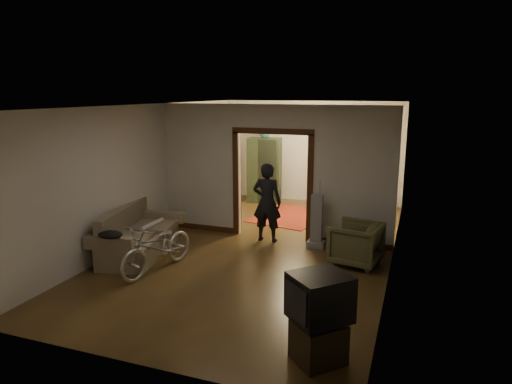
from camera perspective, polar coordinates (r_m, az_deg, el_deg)
The scene contains 24 objects.
floor at distance 9.18m, azimuth 0.64°, elevation -6.95°, with size 5.00×8.50×0.01m, color #3C2913.
ceiling at distance 8.66m, azimuth 0.69°, elevation 10.81°, with size 5.00×8.50×0.01m, color white.
wall_back at distance 12.85m, azimuth 6.93°, elevation 5.00°, with size 5.00×0.02×2.80m, color beige.
wall_left at distance 9.90m, azimuth -13.14°, elevation 2.55°, with size 0.02×8.50×2.80m, color beige.
wall_right at distance 8.35m, azimuth 17.09°, elevation 0.50°, with size 0.02×8.50×2.80m, color beige.
partition_wall at distance 9.51m, azimuth 2.15°, elevation 2.46°, with size 5.00×0.14×2.80m, color beige.
door_casing at distance 9.57m, azimuth 2.14°, elevation 0.70°, with size 1.74×0.20×2.32m, color #3C1F0D.
far_window at distance 12.66m, azimuth 10.01°, elevation 5.48°, with size 0.98×0.06×1.28m, color black.
chandelier at distance 11.07m, azimuth 4.99°, elevation 8.80°, with size 0.24×0.24×0.24m, color #FFE0A5.
light_switch at distance 9.21m, azimuth 8.24°, elevation 1.06°, with size 0.08×0.01×0.12m, color silver.
sofa at distance 8.93m, azimuth -14.38°, elevation -4.87°, with size 0.88×1.95×0.90m, color brown.
rolled_paper at distance 9.09m, azimuth -12.83°, elevation -3.95°, with size 0.09×0.09×0.73m, color beige.
jacket at distance 8.14m, azimuth -17.76°, elevation -5.09°, with size 0.44×0.33×0.13m, color black.
bicycle at distance 8.07m, azimuth -12.18°, elevation -6.71°, with size 0.59×1.68×0.88m, color silver.
armchair at distance 8.42m, azimuth 12.34°, elevation -6.31°, with size 0.82×0.84×0.77m, color brown.
tv_stand at distance 5.56m, azimuth 7.80°, elevation -18.07°, with size 0.53×0.48×0.48m, color black.
crt_tv at distance 5.30m, azimuth 7.98°, elevation -12.88°, with size 0.62×0.55×0.53m, color black.
vacuum at distance 9.10m, azimuth 7.59°, elevation -3.64°, with size 0.33×0.27×1.09m, color gray.
person at distance 9.36m, azimuth 1.39°, elevation -1.30°, with size 0.60×0.40×1.65m, color black.
oriental_rug at distance 11.41m, azimuth 4.36°, elevation -3.03°, with size 1.53×2.00×0.02m, color maroon.
locker at distance 12.71m, azimuth 1.05°, elevation 2.73°, with size 0.90×0.50×1.80m, color #212D1B.
globe at distance 12.57m, azimuth 1.07°, elevation 7.40°, with size 0.30×0.30×0.30m, color #1E5972.
desk at distance 12.33m, azimuth 11.88°, elevation -0.35°, with size 1.00×0.56×0.74m, color #312010.
desk_chair at distance 11.95m, azimuth 8.58°, elevation -0.48°, with size 0.36×0.36×0.80m, color #312010.
Camera 1 is at (2.84, -8.17, 3.06)m, focal length 32.00 mm.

